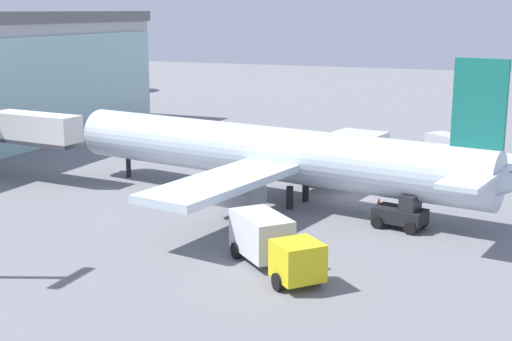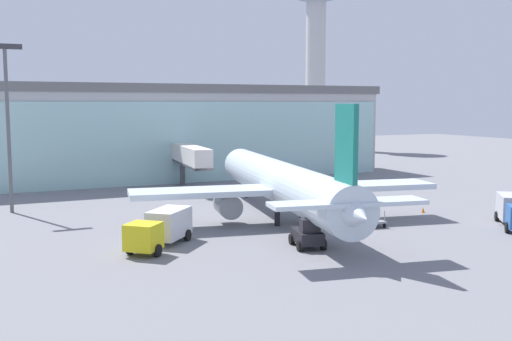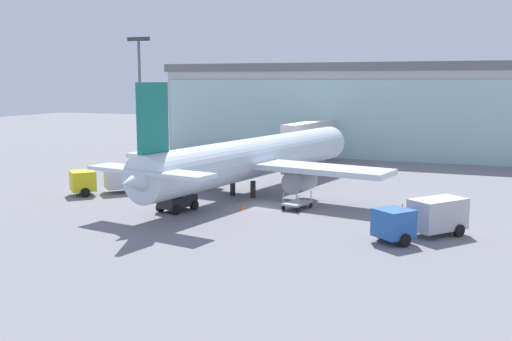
% 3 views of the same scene
% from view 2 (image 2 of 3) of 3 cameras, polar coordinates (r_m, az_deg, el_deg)
% --- Properties ---
extents(ground, '(240.00, 240.00, 0.00)m').
position_cam_2_polar(ground, '(52.85, 8.09, -5.48)').
color(ground, slate).
extents(terminal_building, '(59.30, 13.50, 13.45)m').
position_cam_2_polar(terminal_building, '(88.34, -6.55, 3.73)').
color(terminal_building, '#B0B0B0').
rests_on(terminal_building, ground).
extents(jet_bridge, '(3.68, 13.49, 5.52)m').
position_cam_2_polar(jet_bridge, '(75.26, -6.25, 1.30)').
color(jet_bridge, silver).
rests_on(jet_bridge, ground).
extents(control_tower, '(9.32, 9.32, 39.55)m').
position_cam_2_polar(control_tower, '(144.21, 5.71, 11.65)').
color(control_tower, '#BABABA').
rests_on(control_tower, ground).
extents(apron_light_mast, '(3.20, 0.40, 16.57)m').
position_cam_2_polar(apron_light_mast, '(63.65, -22.59, 5.16)').
color(apron_light_mast, '#59595E').
rests_on(apron_light_mast, ground).
extents(airplane, '(28.31, 36.53, 10.81)m').
position_cam_2_polar(airplane, '(55.17, 2.57, -1.27)').
color(airplane, silver).
rests_on(airplane, ground).
extents(catering_truck, '(6.59, 6.84, 2.65)m').
position_cam_2_polar(catering_truck, '(46.14, -9.01, -5.39)').
color(catering_truck, yellow).
rests_on(catering_truck, ground).
extents(baggage_cart, '(2.17, 3.08, 1.50)m').
position_cam_2_polar(baggage_cart, '(54.39, 10.94, -4.66)').
color(baggage_cart, gray).
rests_on(baggage_cart, ground).
extents(pushback_tug, '(2.80, 3.53, 2.30)m').
position_cam_2_polar(pushback_tug, '(45.55, 4.95, -6.12)').
color(pushback_tug, black).
rests_on(pushback_tug, ground).
extents(safety_cone_nose, '(0.36, 0.36, 0.55)m').
position_cam_2_polar(safety_cone_nose, '(50.37, 8.34, -5.76)').
color(safety_cone_nose, orange).
rests_on(safety_cone_nose, ground).
extents(safety_cone_wingtip, '(0.36, 0.36, 0.55)m').
position_cam_2_polar(safety_cone_wingtip, '(61.96, 15.62, -3.63)').
color(safety_cone_wingtip, orange).
rests_on(safety_cone_wingtip, ground).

